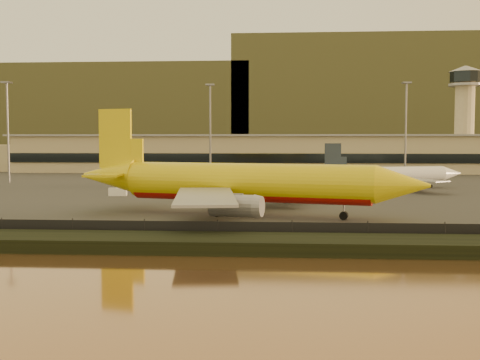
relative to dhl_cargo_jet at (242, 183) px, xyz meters
name	(u,v)px	position (x,y,z in m)	size (l,w,h in m)	color
ground	(213,226)	(-3.06, -9.49, -4.88)	(900.00, 900.00, 0.00)	black
embankment	(194,243)	(-3.06, -26.49, -4.18)	(320.00, 7.00, 1.40)	black
tarmac	(251,178)	(-3.06, 85.51, -4.78)	(320.00, 220.00, 0.20)	#2D2D2D
perimeter_fence	(199,231)	(-3.06, -22.49, -3.58)	(300.00, 0.05, 2.20)	black
terminal_building	(213,154)	(-17.59, 116.06, 1.36)	(202.00, 25.00, 12.60)	tan
control_tower	(465,108)	(66.94, 121.51, 16.78)	(11.20, 11.20, 35.50)	tan
apron_light_masts	(307,121)	(11.94, 65.51, 10.82)	(152.20, 12.20, 25.40)	slate
distant_hills	(240,110)	(-23.80, 330.51, 26.50)	(470.00, 160.00, 70.00)	brown
dhl_cargo_jet	(242,183)	(0.00, 0.00, 0.00)	(51.92, 49.81, 15.69)	yellow
white_narrowbody_jet	(391,175)	(30.05, 49.56, -1.66)	(34.55, 32.87, 10.14)	white
gse_vehicle_yellow	(295,196)	(8.19, 21.15, -3.86)	(3.65, 1.64, 1.64)	yellow
gse_vehicle_white	(118,192)	(-26.19, 28.48, -3.92)	(3.42, 1.54, 1.54)	white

